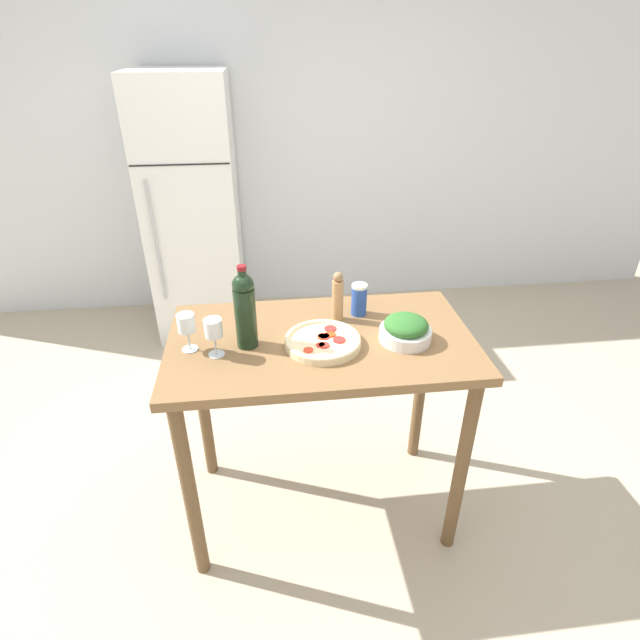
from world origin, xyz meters
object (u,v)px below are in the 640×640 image
object	(u,v)px
pepper_mill	(338,297)
refrigerator	(194,211)
salad_bowl	(406,330)
salt_canister	(359,299)
wine_glass_far	(186,325)
wine_glass_near	(214,330)
wine_bottle	(245,309)
homemade_pizza	(324,341)

from	to	relation	value
pepper_mill	refrigerator	bearing A→B (deg)	114.02
salad_bowl	salt_canister	xyz separation A→B (m)	(-0.14, 0.23, 0.02)
salad_bowl	wine_glass_far	bearing A→B (deg)	178.03
refrigerator	salad_bowl	world-z (taller)	refrigerator
refrigerator	salad_bowl	bearing A→B (deg)	-62.28
wine_glass_near	salt_canister	bearing A→B (deg)	22.93
wine_bottle	wine_glass_far	distance (m)	0.22
wine_glass_near	salt_canister	size ratio (longest dim) A/B	1.09
wine_bottle	pepper_mill	bearing A→B (deg)	22.94
refrigerator	salt_canister	bearing A→B (deg)	-62.87
salad_bowl	refrigerator	bearing A→B (deg)	117.72
salad_bowl	homemade_pizza	world-z (taller)	salad_bowl
refrigerator	wine_bottle	size ratio (longest dim) A/B	5.46
wine_bottle	homemade_pizza	xyz separation A→B (m)	(0.29, -0.04, -0.14)
wine_bottle	salad_bowl	xyz separation A→B (m)	(0.60, -0.03, -0.11)
refrigerator	pepper_mill	xyz separation A→B (m)	(0.76, -1.71, 0.15)
wine_glass_near	pepper_mill	bearing A→B (deg)	23.53
wine_bottle	wine_glass_near	bearing A→B (deg)	-154.62
wine_glass_near	salad_bowl	size ratio (longest dim) A/B	0.75
wine_bottle	wine_glass_near	size ratio (longest dim) A/B	2.19
homemade_pizza	refrigerator	bearing A→B (deg)	109.71
salt_canister	salad_bowl	bearing A→B (deg)	-58.09
wine_bottle	homemade_pizza	size ratio (longest dim) A/B	1.13
wine_glass_far	salad_bowl	xyz separation A→B (m)	(0.82, -0.03, -0.06)
refrigerator	pepper_mill	distance (m)	1.88
wine_glass_near	homemade_pizza	distance (m)	0.41
refrigerator	homemade_pizza	bearing A→B (deg)	-70.29
wine_glass_near	salt_canister	xyz separation A→B (m)	(0.58, 0.24, -0.04)
pepper_mill	wine_glass_near	bearing A→B (deg)	-156.47
wine_glass_near	homemade_pizza	world-z (taller)	wine_glass_near
wine_glass_far	homemade_pizza	distance (m)	0.51
pepper_mill	salt_canister	bearing A→B (deg)	19.83
wine_glass_far	homemade_pizza	bearing A→B (deg)	-3.27
salt_canister	wine_glass_near	bearing A→B (deg)	-157.07
refrigerator	wine_bottle	xyz separation A→B (m)	(0.39, -1.87, 0.20)
wine_glass_near	pepper_mill	size ratio (longest dim) A/B	0.70
pepper_mill	salt_canister	xyz separation A→B (m)	(0.10, 0.03, -0.03)
pepper_mill	wine_glass_far	bearing A→B (deg)	-164.45
homemade_pizza	wine_glass_near	bearing A→B (deg)	-177.28
wine_bottle	pepper_mill	xyz separation A→B (m)	(0.37, 0.16, -0.05)
salt_canister	wine_glass_far	bearing A→B (deg)	-163.83
salad_bowl	wine_bottle	bearing A→B (deg)	176.69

